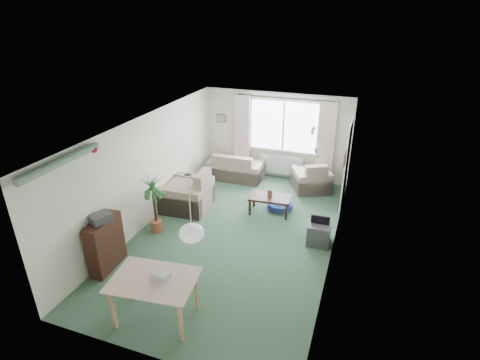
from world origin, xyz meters
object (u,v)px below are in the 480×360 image
(armchair_corner, at_px, (312,175))
(coffee_table, at_px, (270,205))
(pet_bed, at_px, (280,205))
(armchair_left, at_px, (187,189))
(bookshelf, at_px, (105,244))
(sofa, at_px, (236,166))
(tv_cube, at_px, (319,233))
(houseplant, at_px, (154,204))
(dining_table, at_px, (156,299))

(armchair_corner, distance_m, coffee_table, 1.73)
(armchair_corner, height_order, pet_bed, armchair_corner)
(armchair_left, xyz_separation_m, bookshelf, (-0.34, -2.54, 0.01))
(sofa, xyz_separation_m, armchair_corner, (2.12, -0.02, 0.03))
(bookshelf, bearing_deg, armchair_corner, 52.60)
(armchair_left, height_order, bookshelf, bookshelf)
(tv_cube, bearing_deg, bookshelf, -151.20)
(houseplant, bearing_deg, armchair_corner, 48.52)
(coffee_table, relative_size, dining_table, 0.82)
(dining_table, height_order, tv_cube, dining_table)
(houseplant, height_order, dining_table, houseplant)
(armchair_corner, xyz_separation_m, pet_bed, (-0.52, -1.23, -0.34))
(coffee_table, bearing_deg, armchair_left, -168.30)
(armchair_left, distance_m, houseplant, 1.19)
(armchair_corner, relative_size, tv_cube, 1.85)
(armchair_left, bearing_deg, armchair_corner, 123.60)
(coffee_table, height_order, dining_table, dining_table)
(coffee_table, height_order, tv_cube, tv_cube)
(coffee_table, xyz_separation_m, dining_table, (-0.76, -3.74, 0.15))
(armchair_corner, height_order, tv_cube, armchair_corner)
(armchair_left, height_order, pet_bed, armchair_left)
(armchair_corner, bearing_deg, bookshelf, 30.73)
(bookshelf, xyz_separation_m, pet_bed, (2.44, 3.29, -0.43))
(bookshelf, bearing_deg, dining_table, -31.92)
(bookshelf, distance_m, pet_bed, 4.12)
(bookshelf, bearing_deg, houseplant, 78.03)
(armchair_left, bearing_deg, tv_cube, 78.78)
(tv_cube, bearing_deg, armchair_corner, 101.53)
(armchair_corner, height_order, armchair_left, armchair_left)
(coffee_table, distance_m, houseplant, 2.64)
(sofa, bearing_deg, coffee_table, 131.11)
(houseplant, distance_m, tv_cube, 3.45)
(bookshelf, height_order, tv_cube, bookshelf)
(sofa, relative_size, armchair_corner, 1.66)
(pet_bed, bearing_deg, dining_table, -102.78)
(houseplant, bearing_deg, armchair_left, 82.66)
(armchair_left, bearing_deg, bookshelf, -10.95)
(coffee_table, xyz_separation_m, houseplant, (-2.08, -1.56, 0.45))
(sofa, height_order, coffee_table, sofa)
(tv_cube, bearing_deg, dining_table, -126.83)
(bookshelf, relative_size, dining_table, 0.86)
(houseplant, relative_size, dining_table, 1.14)
(sofa, distance_m, armchair_left, 2.06)
(bookshelf, bearing_deg, coffee_table, 48.22)
(armchair_left, bearing_deg, sofa, 162.53)
(sofa, height_order, dining_table, sofa)
(coffee_table, distance_m, tv_cube, 1.52)
(sofa, xyz_separation_m, armchair_left, (-0.50, -2.00, 0.11))
(armchair_corner, relative_size, dining_table, 0.78)
(armchair_corner, bearing_deg, houseplant, 22.53)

